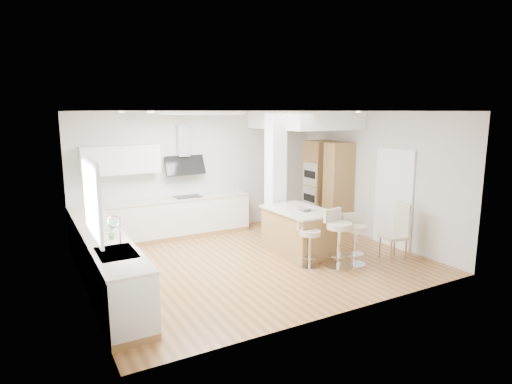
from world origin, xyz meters
TOP-DOWN VIEW (x-y plane):
  - ground at (0.00, 0.00)m, footprint 6.00×6.00m
  - ceiling at (0.00, 0.00)m, footprint 6.00×5.00m
  - wall_back at (0.00, 2.50)m, footprint 6.00×0.04m
  - wall_left at (-3.00, 0.00)m, footprint 0.04×5.00m
  - wall_right at (3.00, 0.00)m, footprint 0.04×5.00m
  - skylight at (-0.79, 0.60)m, footprint 4.10×2.10m
  - window_left at (-2.96, -0.90)m, footprint 0.06×1.28m
  - doorway_right at (2.97, -0.60)m, footprint 0.05×1.00m
  - counter_left at (-2.70, 0.23)m, footprint 0.63×4.50m
  - counter_back at (-0.91, 2.22)m, footprint 3.62×0.63m
  - pillar at (1.05, 0.95)m, footprint 0.35×0.35m
  - soffit at (2.10, 1.40)m, footprint 1.78×2.20m
  - oven_column at (2.68, 1.23)m, footprint 0.63×1.21m
  - peninsula at (1.00, -0.03)m, footprint 1.04×1.51m
  - bar_stool_a at (0.72, -0.78)m, footprint 0.40×0.40m
  - bar_stool_b at (1.16, -1.04)m, footprint 0.54×0.54m
  - bar_stool_c at (1.51, -1.09)m, footprint 0.54×0.54m
  - dining_chair at (2.46, -1.24)m, footprint 0.49×0.49m

SIDE VIEW (x-z plane):
  - ground at x=0.00m, z-range 0.00..0.00m
  - ceiling at x=0.00m, z-range -0.01..0.01m
  - peninsula at x=1.00m, z-range -0.03..0.94m
  - counter_left at x=-2.70m, z-range -0.22..1.13m
  - bar_stool_a at x=0.72m, z-range 0.05..0.93m
  - bar_stool_c at x=1.51m, z-range 0.06..1.01m
  - dining_chair at x=2.46m, z-range 0.04..1.13m
  - bar_stool_b at x=1.16m, z-range 0.07..1.13m
  - counter_back at x=-0.91m, z-range -0.55..1.95m
  - doorway_right at x=2.97m, z-range -0.05..2.05m
  - oven_column at x=2.68m, z-range 0.00..2.10m
  - wall_back at x=0.00m, z-range 0.00..2.80m
  - wall_left at x=-3.00m, z-range 0.00..2.80m
  - wall_right at x=3.00m, z-range 0.00..2.80m
  - pillar at x=1.05m, z-range 0.00..2.80m
  - window_left at x=-2.96m, z-range 1.16..2.23m
  - soffit at x=2.10m, z-range 2.40..2.80m
  - skylight at x=-0.79m, z-range 2.74..2.80m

